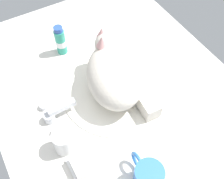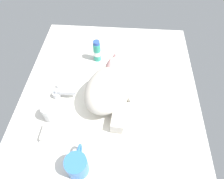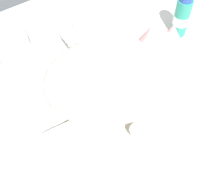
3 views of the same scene
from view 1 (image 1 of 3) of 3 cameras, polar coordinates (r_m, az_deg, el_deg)
The scene contains 9 objects.
ground_plane at distance 94.02cm, azimuth 0.66°, elevation -0.56°, with size 110.00×82.50×3.00cm, color silver.
sink_basin at distance 92.39cm, azimuth 0.67°, elevation 0.15°, with size 37.15×37.15×0.99cm, color white.
faucet at distance 86.68cm, azimuth -12.37°, elevation -5.21°, with size 13.55×10.97×5.22cm.
cat at distance 86.53cm, azimuth 0.85°, elevation 3.65°, with size 32.86×27.50×16.89cm.
coffee_mug at distance 75.20cm, azimuth 7.63°, elevation -17.99°, with size 12.00×7.90×8.57cm.
rinse_cup at distance 79.71cm, azimuth -10.32°, elevation -10.90°, with size 6.11×6.11×8.13cm.
soap_dish at distance 79.64cm, azimuth -6.46°, elevation -16.47°, with size 9.00×6.40×1.20cm, color white.
soap_bar at distance 77.78cm, azimuth -6.60°, elevation -15.99°, with size 6.80×4.78×2.77cm, color white.
toothpaste_bottle at distance 102.35cm, azimuth -10.98°, elevation 10.20°, with size 3.93×3.93×12.15cm.
Camera 1 is at (-46.26, 27.96, 75.43)cm, focal length 42.61 mm.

